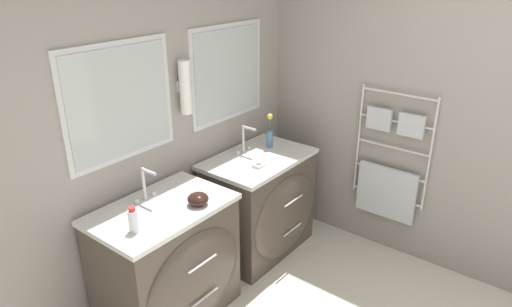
% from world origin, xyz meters
% --- Properties ---
extents(wall_back, '(4.80, 0.17, 2.60)m').
position_xyz_m(wall_back, '(0.01, 2.10, 1.31)').
color(wall_back, gray).
rests_on(wall_back, ground_plane).
extents(wall_right, '(0.13, 4.11, 2.60)m').
position_xyz_m(wall_right, '(1.63, 0.93, 1.29)').
color(wall_right, gray).
rests_on(wall_right, ground_plane).
extents(vanity_left, '(0.92, 0.66, 0.87)m').
position_xyz_m(vanity_left, '(-0.14, 1.72, 0.45)').
color(vanity_left, '#4C4238').
rests_on(vanity_left, ground_plane).
extents(vanity_right, '(0.92, 0.66, 0.87)m').
position_xyz_m(vanity_right, '(0.89, 1.72, 0.45)').
color(vanity_right, '#4C4238').
rests_on(vanity_right, ground_plane).
extents(faucet_left, '(0.17, 0.15, 0.24)m').
position_xyz_m(faucet_left, '(-0.14, 1.89, 0.99)').
color(faucet_left, silver).
rests_on(faucet_left, vanity_left).
extents(faucet_right, '(0.17, 0.15, 0.24)m').
position_xyz_m(faucet_right, '(0.89, 1.89, 0.99)').
color(faucet_right, silver).
rests_on(faucet_right, vanity_right).
extents(toiletry_bottle, '(0.06, 0.06, 0.16)m').
position_xyz_m(toiletry_bottle, '(-0.43, 1.65, 0.95)').
color(toiletry_bottle, silver).
rests_on(toiletry_bottle, vanity_left).
extents(amenity_bowl, '(0.14, 0.14, 0.08)m').
position_xyz_m(amenity_bowl, '(0.03, 1.58, 0.91)').
color(amenity_bowl, black).
rests_on(amenity_bowl, vanity_left).
extents(flower_vase, '(0.06, 0.06, 0.30)m').
position_xyz_m(flower_vase, '(1.12, 1.81, 0.99)').
color(flower_vase, teal).
rests_on(flower_vase, vanity_right).
extents(soap_dish, '(0.10, 0.07, 0.04)m').
position_xyz_m(soap_dish, '(0.75, 1.63, 0.89)').
color(soap_dish, white).
rests_on(soap_dish, vanity_right).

